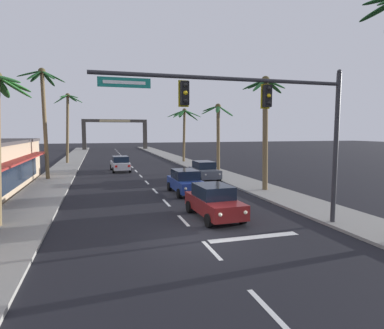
{
  "coord_description": "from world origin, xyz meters",
  "views": [
    {
      "loc": [
        -3.94,
        -12.37,
        4.42
      ],
      "look_at": [
        2.01,
        8.0,
        2.2
      ],
      "focal_mm": 30.07,
      "sensor_mm": 36.0,
      "label": 1
    }
  ],
  "objects_px": {
    "traffic_signal_mast": "(270,113)",
    "sedan_oncoming_far": "(120,164)",
    "palm_left_third": "(68,115)",
    "palm_right_second": "(265,114)",
    "sedan_lead_at_stop_bar": "(214,201)",
    "palm_left_second": "(44,103)",
    "sedan_third_in_queue": "(186,182)",
    "sedan_parked_nearest_kerb": "(204,170)",
    "town_gateway_arch": "(115,130)",
    "palm_right_third": "(218,124)",
    "palm_right_farthest": "(184,122)"
  },
  "relations": [
    {
      "from": "sedan_parked_nearest_kerb",
      "to": "palm_left_second",
      "type": "distance_m",
      "value": 15.41
    },
    {
      "from": "palm_right_third",
      "to": "town_gateway_arch",
      "type": "relative_size",
      "value": 0.49
    },
    {
      "from": "sedan_lead_at_stop_bar",
      "to": "sedan_parked_nearest_kerb",
      "type": "distance_m",
      "value": 12.85
    },
    {
      "from": "palm_right_second",
      "to": "traffic_signal_mast",
      "type": "bearing_deg",
      "value": -117.66
    },
    {
      "from": "sedan_oncoming_far",
      "to": "palm_left_third",
      "type": "bearing_deg",
      "value": 120.29
    },
    {
      "from": "sedan_third_in_queue",
      "to": "palm_left_second",
      "type": "distance_m",
      "value": 15.28
    },
    {
      "from": "palm_right_second",
      "to": "town_gateway_arch",
      "type": "xyz_separation_m",
      "value": [
        -7.61,
        57.47,
        -1.02
      ]
    },
    {
      "from": "traffic_signal_mast",
      "to": "palm_right_second",
      "type": "bearing_deg",
      "value": 62.34
    },
    {
      "from": "sedan_third_in_queue",
      "to": "sedan_parked_nearest_kerb",
      "type": "relative_size",
      "value": 1.0
    },
    {
      "from": "sedan_third_in_queue",
      "to": "palm_right_second",
      "type": "xyz_separation_m",
      "value": [
        5.67,
        -0.87,
        4.78
      ]
    },
    {
      "from": "traffic_signal_mast",
      "to": "palm_left_second",
      "type": "distance_m",
      "value": 22.15
    },
    {
      "from": "traffic_signal_mast",
      "to": "sedan_third_in_queue",
      "type": "xyz_separation_m",
      "value": [
        -1.25,
        9.31,
        -4.34
      ]
    },
    {
      "from": "sedan_parked_nearest_kerb",
      "to": "palm_right_third",
      "type": "distance_m",
      "value": 7.22
    },
    {
      "from": "traffic_signal_mast",
      "to": "sedan_oncoming_far",
      "type": "height_order",
      "value": "traffic_signal_mast"
    },
    {
      "from": "palm_right_second",
      "to": "palm_left_second",
      "type": "bearing_deg",
      "value": 147.26
    },
    {
      "from": "sedan_parked_nearest_kerb",
      "to": "town_gateway_arch",
      "type": "relative_size",
      "value": 0.3
    },
    {
      "from": "traffic_signal_mast",
      "to": "palm_right_second",
      "type": "relative_size",
      "value": 1.32
    },
    {
      "from": "town_gateway_arch",
      "to": "sedan_third_in_queue",
      "type": "bearing_deg",
      "value": -88.04
    },
    {
      "from": "sedan_lead_at_stop_bar",
      "to": "palm_right_second",
      "type": "bearing_deg",
      "value": 43.79
    },
    {
      "from": "sedan_oncoming_far",
      "to": "palm_right_third",
      "type": "bearing_deg",
      "value": -19.27
    },
    {
      "from": "sedan_oncoming_far",
      "to": "palm_left_second",
      "type": "relative_size",
      "value": 0.46
    },
    {
      "from": "palm_right_second",
      "to": "palm_right_third",
      "type": "distance_m",
      "value": 11.54
    },
    {
      "from": "palm_right_second",
      "to": "palm_right_third",
      "type": "bearing_deg",
      "value": 86.04
    },
    {
      "from": "traffic_signal_mast",
      "to": "palm_left_third",
      "type": "bearing_deg",
      "value": 107.88
    },
    {
      "from": "palm_right_second",
      "to": "palm_right_farthest",
      "type": "xyz_separation_m",
      "value": [
        0.12,
        23.0,
        0.08
      ]
    },
    {
      "from": "palm_right_third",
      "to": "town_gateway_arch",
      "type": "bearing_deg",
      "value": 100.36
    },
    {
      "from": "traffic_signal_mast",
      "to": "palm_right_third",
      "type": "height_order",
      "value": "palm_right_third"
    },
    {
      "from": "sedan_lead_at_stop_bar",
      "to": "palm_left_second",
      "type": "relative_size",
      "value": 0.46
    },
    {
      "from": "palm_right_second",
      "to": "palm_right_farthest",
      "type": "height_order",
      "value": "palm_right_second"
    },
    {
      "from": "palm_right_farthest",
      "to": "palm_left_third",
      "type": "bearing_deg",
      "value": 171.15
    },
    {
      "from": "palm_left_second",
      "to": "palm_right_farthest",
      "type": "xyz_separation_m",
      "value": [
        16.18,
        12.67,
        -1.15
      ]
    },
    {
      "from": "sedan_oncoming_far",
      "to": "palm_right_second",
      "type": "relative_size",
      "value": 0.54
    },
    {
      "from": "traffic_signal_mast",
      "to": "palm_left_third",
      "type": "distance_m",
      "value": 35.59
    },
    {
      "from": "sedan_third_in_queue",
      "to": "palm_right_farthest",
      "type": "xyz_separation_m",
      "value": [
        5.79,
        22.13,
        4.86
      ]
    },
    {
      "from": "traffic_signal_mast",
      "to": "town_gateway_arch",
      "type": "relative_size",
      "value": 0.73
    },
    {
      "from": "palm_left_second",
      "to": "palm_left_third",
      "type": "distance_m",
      "value": 15.1
    },
    {
      "from": "sedan_parked_nearest_kerb",
      "to": "palm_right_second",
      "type": "xyz_separation_m",
      "value": [
        2.37,
        -6.61,
        4.78
      ]
    },
    {
      "from": "sedan_oncoming_far",
      "to": "traffic_signal_mast",
      "type": "bearing_deg",
      "value": -78.31
    },
    {
      "from": "sedan_oncoming_far",
      "to": "palm_right_second",
      "type": "xyz_separation_m",
      "value": [
        9.28,
        -15.03,
        4.78
      ]
    },
    {
      "from": "sedan_parked_nearest_kerb",
      "to": "palm_right_second",
      "type": "bearing_deg",
      "value": -70.3
    },
    {
      "from": "sedan_third_in_queue",
      "to": "town_gateway_arch",
      "type": "xyz_separation_m",
      "value": [
        -1.93,
        56.6,
        3.76
      ]
    },
    {
      "from": "palm_right_farthest",
      "to": "sedan_lead_at_stop_bar",
      "type": "bearing_deg",
      "value": -101.97
    },
    {
      "from": "palm_left_second",
      "to": "town_gateway_arch",
      "type": "distance_m",
      "value": 47.95
    },
    {
      "from": "sedan_third_in_queue",
      "to": "sedan_oncoming_far",
      "type": "height_order",
      "value": "same"
    },
    {
      "from": "sedan_third_in_queue",
      "to": "palm_left_third",
      "type": "bearing_deg",
      "value": 111.51
    },
    {
      "from": "traffic_signal_mast",
      "to": "sedan_oncoming_far",
      "type": "xyz_separation_m",
      "value": [
        -4.86,
        23.47,
        -4.34
      ]
    },
    {
      "from": "sedan_lead_at_stop_bar",
      "to": "sedan_parked_nearest_kerb",
      "type": "relative_size",
      "value": 1.01
    },
    {
      "from": "sedan_third_in_queue",
      "to": "palm_left_third",
      "type": "distance_m",
      "value": 26.97
    },
    {
      "from": "palm_right_third",
      "to": "palm_right_farthest",
      "type": "relative_size",
      "value": 0.97
    },
    {
      "from": "palm_left_third",
      "to": "palm_right_third",
      "type": "height_order",
      "value": "palm_left_third"
    }
  ]
}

